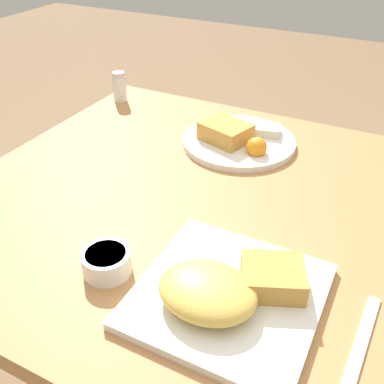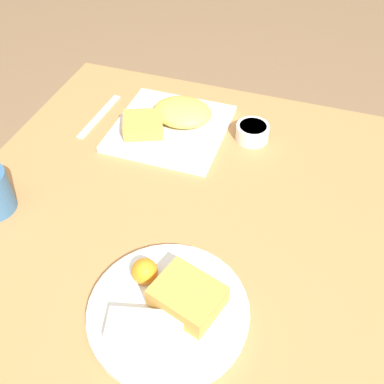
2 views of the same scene
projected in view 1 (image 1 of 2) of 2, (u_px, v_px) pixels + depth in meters
dining_table at (206, 235)px, 0.89m from camera, size 0.93×0.85×0.71m
plate_square_near at (227, 291)px, 0.62m from camera, size 0.25×0.25×0.06m
plate_oval_far at (238, 139)px, 1.01m from camera, size 0.26×0.26×0.05m
sauce_ramekin at (107, 262)px, 0.67m from camera, size 0.07×0.07×0.04m
salt_shaker at (120, 89)px, 1.21m from camera, size 0.04×0.04×0.08m
butter_knife at (360, 345)px, 0.57m from camera, size 0.02×0.18×0.00m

